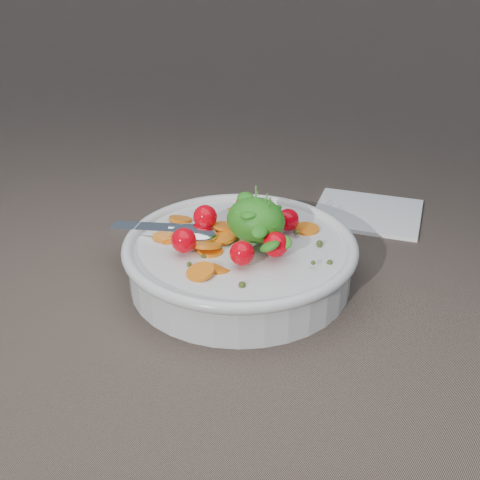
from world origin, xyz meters
The scene contains 3 objects.
ground centered at (0.00, 0.00, 0.00)m, with size 6.00×6.00×0.00m, color #6F5C4F.
bowl centered at (0.01, -0.01, 0.03)m, with size 0.27×0.25×0.10m.
napkin centered at (0.06, 0.22, 0.00)m, with size 0.14×0.12×0.01m, color white.
Camera 1 is at (0.32, -0.47, 0.35)m, focal length 45.00 mm.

